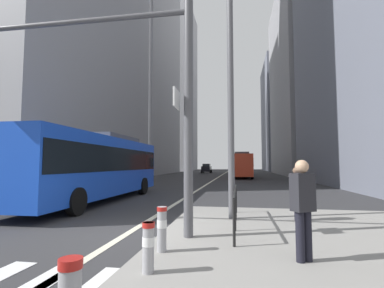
% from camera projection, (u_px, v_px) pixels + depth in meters
% --- Properties ---
extents(ground_plane, '(160.00, 160.00, 0.00)m').
position_uv_depth(ground_plane, '(209.00, 183.00, 27.06)').
color(ground_plane, '#303033').
extents(median_island, '(9.00, 10.00, 0.15)m').
position_uv_depth(median_island, '(373.00, 253.00, 5.50)').
color(median_island, gray).
rests_on(median_island, ground).
extents(lane_centre_line, '(0.20, 80.00, 0.01)m').
position_uv_depth(lane_centre_line, '(217.00, 178.00, 36.89)').
color(lane_centre_line, beige).
rests_on(lane_centre_line, ground).
extents(office_tower_left_mid, '(10.44, 21.37, 43.38)m').
position_uv_depth(office_tower_left_mid, '(144.00, 67.00, 57.01)').
color(office_tower_left_mid, '#9E9EA3').
rests_on(office_tower_left_mid, ground).
extents(office_tower_left_far, '(10.50, 22.50, 49.68)m').
position_uv_depth(office_tower_left_far, '(175.00, 88.00, 84.47)').
color(office_tower_left_far, '#9E9EA3').
rests_on(office_tower_left_far, ground).
extents(office_tower_right_mid, '(13.83, 25.18, 34.09)m').
position_uv_depth(office_tower_right_mid, '(316.00, 81.00, 50.79)').
color(office_tower_right_mid, '#9E9EA3').
rests_on(office_tower_right_mid, ground).
extents(office_tower_right_far, '(13.60, 21.89, 30.62)m').
position_uv_depth(office_tower_right_far, '(289.00, 117.00, 79.36)').
color(office_tower_right_far, slate).
rests_on(office_tower_right_far, ground).
extents(city_bus_blue_oncoming, '(2.77, 11.32, 3.40)m').
position_uv_depth(city_bus_blue_oncoming, '(96.00, 164.00, 13.83)').
color(city_bus_blue_oncoming, blue).
rests_on(city_bus_blue_oncoming, ground).
extents(sedan_white_oncoming, '(2.14, 4.35, 1.94)m').
position_uv_depth(sedan_white_oncoming, '(15.00, 183.00, 12.64)').
color(sedan_white_oncoming, silver).
rests_on(sedan_white_oncoming, ground).
extents(city_bus_red_receding, '(2.86, 11.28, 3.40)m').
position_uv_depth(city_bus_red_receding, '(241.00, 164.00, 38.26)').
color(city_bus_red_receding, red).
rests_on(city_bus_red_receding, ground).
extents(car_oncoming_mid, '(2.09, 4.59, 1.94)m').
position_uv_depth(car_oncoming_mid, '(207.00, 168.00, 59.53)').
color(car_oncoming_mid, black).
rests_on(car_oncoming_mid, ground).
extents(car_receding_near, '(2.14, 4.33, 1.94)m').
position_uv_depth(car_receding_near, '(238.00, 168.00, 65.86)').
color(car_receding_near, gold).
rests_on(car_receding_near, ground).
extents(traffic_signal_gantry, '(7.20, 0.65, 6.00)m').
position_uv_depth(traffic_signal_gantry, '(94.00, 72.00, 7.11)').
color(traffic_signal_gantry, '#515156').
rests_on(traffic_signal_gantry, median_island).
extents(street_lamp_post, '(5.50, 0.32, 8.00)m').
position_uv_depth(street_lamp_post, '(230.00, 57.00, 9.00)').
color(street_lamp_post, '#56565B').
rests_on(street_lamp_post, median_island).
extents(bollard_left, '(0.20, 0.20, 0.77)m').
position_uv_depth(bollard_left, '(148.00, 244.00, 4.33)').
color(bollard_left, '#99999E').
rests_on(bollard_left, median_island).
extents(bollard_right, '(0.20, 0.20, 0.85)m').
position_uv_depth(bollard_right, '(162.00, 227.00, 5.39)').
color(bollard_right, '#99999E').
rests_on(bollard_right, median_island).
extents(pedestrian_railing, '(0.06, 4.16, 0.98)m').
position_uv_depth(pedestrian_railing, '(235.00, 199.00, 7.75)').
color(pedestrian_railing, black).
rests_on(pedestrian_railing, median_island).
extents(pedestrian_waiting, '(0.45, 0.40, 1.75)m').
position_uv_depth(pedestrian_waiting, '(303.00, 204.00, 4.88)').
color(pedestrian_waiting, black).
rests_on(pedestrian_waiting, median_island).
extents(pedestrian_walking, '(0.25, 0.39, 1.59)m').
position_uv_depth(pedestrian_walking, '(297.00, 191.00, 8.40)').
color(pedestrian_walking, black).
rests_on(pedestrian_walking, median_island).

